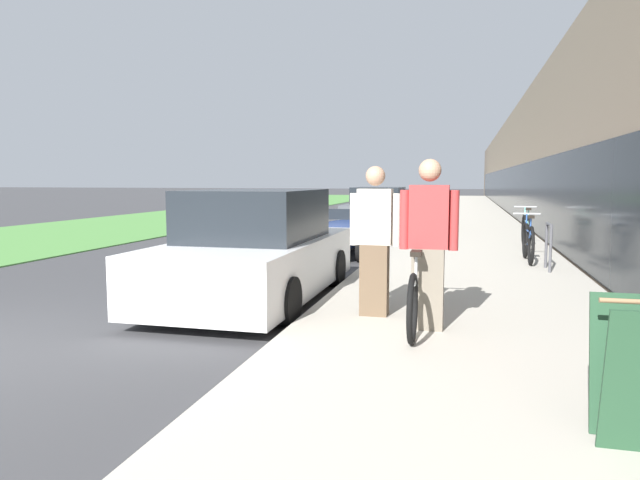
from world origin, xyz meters
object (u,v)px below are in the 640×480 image
at_px(cruiser_bike_nearest, 528,242).
at_px(vintage_roadster_curbside, 341,235).
at_px(bike_rack_hoop, 549,242).
at_px(parked_sedan_far, 378,211).
at_px(person_rider, 428,244).
at_px(tandem_bicycle, 420,288).
at_px(cruiser_bike_middle, 526,231).
at_px(person_bystander, 375,241).
at_px(parked_sedan_curbside, 256,251).

relative_size(cruiser_bike_nearest, vintage_roadster_curbside, 0.41).
bearing_deg(bike_rack_hoop, parked_sedan_far, 116.68).
distance_m(bike_rack_hoop, vintage_roadster_curbside, 4.89).
bearing_deg(cruiser_bike_nearest, person_rider, -105.75).
bearing_deg(vintage_roadster_curbside, tandem_bicycle, -70.49).
xyz_separation_m(cruiser_bike_nearest, cruiser_bike_middle, (0.21, 2.50, 0.01)).
relative_size(person_rider, vintage_roadster_curbside, 0.42).
distance_m(tandem_bicycle, person_rider, 0.65).
bearing_deg(person_bystander, vintage_roadster_curbside, 105.50).
relative_size(person_bystander, cruiser_bike_nearest, 0.99).
bearing_deg(vintage_roadster_curbside, person_rider, -70.62).
relative_size(person_bystander, cruiser_bike_middle, 1.00).
bearing_deg(person_bystander, person_rider, -36.66).
bearing_deg(parked_sedan_curbside, parked_sedan_far, 89.75).
bearing_deg(tandem_bicycle, bike_rack_hoop, 65.61).
distance_m(person_bystander, vintage_roadster_curbside, 6.75).
distance_m(cruiser_bike_nearest, vintage_roadster_curbside, 4.25).
bearing_deg(person_rider, parked_sedan_far, 100.69).
distance_m(vintage_roadster_curbside, parked_sedan_far, 6.25).
relative_size(cruiser_bike_nearest, parked_sedan_far, 0.40).
xyz_separation_m(cruiser_bike_nearest, parked_sedan_curbside, (-4.14, -4.10, 0.19)).
distance_m(person_bystander, bike_rack_hoop, 4.83).
height_order(cruiser_bike_nearest, vintage_roadster_curbside, cruiser_bike_nearest).
height_order(bike_rack_hoop, cruiser_bike_nearest, cruiser_bike_nearest).
height_order(tandem_bicycle, parked_sedan_curbside, parked_sedan_curbside).
xyz_separation_m(person_bystander, cruiser_bike_nearest, (2.25, 5.17, -0.49)).
bearing_deg(cruiser_bike_middle, vintage_roadster_curbside, -164.38).
distance_m(cruiser_bike_middle, parked_sedan_far, 6.64).
bearing_deg(tandem_bicycle, cruiser_bike_nearest, 72.25).
relative_size(cruiser_bike_nearest, cruiser_bike_middle, 1.00).
bearing_deg(parked_sedan_far, person_rider, -79.31).
height_order(person_bystander, parked_sedan_far, person_bystander).
distance_m(tandem_bicycle, cruiser_bike_middle, 8.04).
height_order(bike_rack_hoop, cruiser_bike_middle, cruiser_bike_middle).
bearing_deg(parked_sedan_far, cruiser_bike_nearest, -61.60).
relative_size(vintage_roadster_curbside, parked_sedan_far, 0.97).
bearing_deg(parked_sedan_far, person_bystander, -81.78).
height_order(tandem_bicycle, person_bystander, person_bystander).
xyz_separation_m(person_rider, vintage_roadster_curbside, (-2.45, 6.96, -0.60)).
xyz_separation_m(person_bystander, vintage_roadster_curbside, (-1.80, 6.48, -0.57)).
relative_size(parked_sedan_curbside, vintage_roadster_curbside, 1.03).
bearing_deg(person_bystander, cruiser_bike_nearest, 66.48).
relative_size(bike_rack_hoop, cruiser_bike_nearest, 0.48).
height_order(cruiser_bike_nearest, cruiser_bike_middle, cruiser_bike_middle).
bearing_deg(bike_rack_hoop, vintage_roadster_curbside, 151.19).
distance_m(tandem_bicycle, person_bystander, 0.76).
distance_m(cruiser_bike_nearest, parked_sedan_far, 8.60).
bearing_deg(parked_sedan_curbside, cruiser_bike_middle, 56.63).
relative_size(bike_rack_hoop, vintage_roadster_curbside, 0.20).
height_order(person_bystander, bike_rack_hoop, person_bystander).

